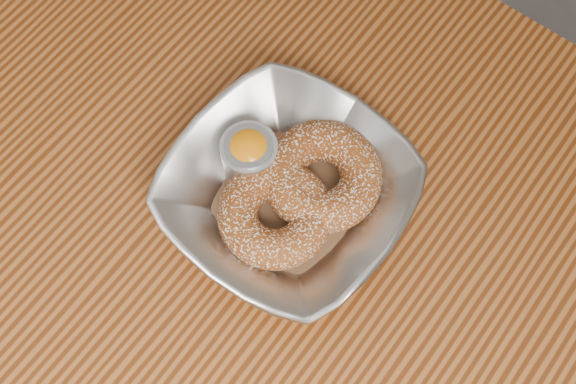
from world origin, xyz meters
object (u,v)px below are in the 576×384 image
Objects in this scene: table at (192,239)px; donut_back at (322,176)px; serving_bowl at (288,193)px; ramekin at (249,155)px; donut_front at (275,214)px.

table is 10.58× the size of donut_back.
serving_bowl is 0.04m from donut_back.
ramekin is at bearing -158.49° from donut_back.
ramekin is (-0.05, 0.03, 0.01)m from donut_front.
donut_front is (-0.01, -0.06, -0.00)m from donut_back.
serving_bowl is 0.05m from ramekin.
ramekin is (0.03, 0.07, 0.13)m from table.
ramekin is (-0.05, 0.01, 0.01)m from serving_bowl.
donut_front is at bearing -81.51° from serving_bowl.
donut_back is at bearing 64.49° from serving_bowl.
serving_bowl reaches higher than donut_front.
donut_back is at bearing 46.01° from table.
donut_front is 0.06m from ramekin.
donut_front is at bearing -29.28° from ramekin.
donut_front is at bearing -101.87° from donut_back.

